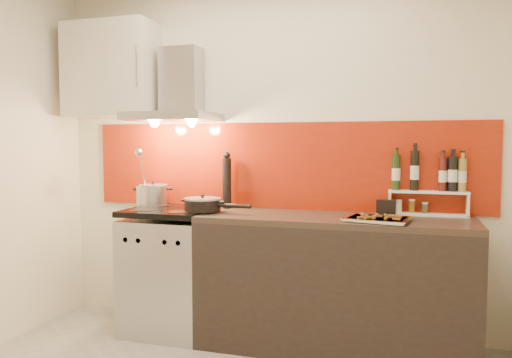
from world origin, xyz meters
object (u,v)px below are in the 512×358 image
(saute_pan, at_px, (204,204))
(baking_tray, at_px, (377,219))
(range_stove, at_px, (171,271))
(pepper_mill, at_px, (227,181))
(stock_pot, at_px, (153,195))
(counter, at_px, (334,283))

(saute_pan, height_order, baking_tray, saute_pan)
(range_stove, height_order, pepper_mill, pepper_mill)
(saute_pan, bearing_deg, stock_pot, 158.28)
(stock_pot, relative_size, pepper_mill, 0.51)
(range_stove, height_order, saute_pan, saute_pan)
(stock_pot, xyz_separation_m, pepper_mill, (0.58, 0.06, 0.11))
(range_stove, xyz_separation_m, pepper_mill, (0.37, 0.21, 0.66))
(baking_tray, bearing_deg, saute_pan, 177.21)
(stock_pot, bearing_deg, baking_tray, -8.66)
(saute_pan, bearing_deg, baking_tray, -2.79)
(counter, xyz_separation_m, pepper_mill, (-0.83, 0.20, 0.66))
(counter, xyz_separation_m, stock_pot, (-1.42, 0.14, 0.54))
(range_stove, distance_m, baking_tray, 1.56)
(range_stove, bearing_deg, pepper_mill, 29.48)
(counter, height_order, stock_pot, stock_pot)
(range_stove, relative_size, saute_pan, 1.82)
(stock_pot, height_order, pepper_mill, pepper_mill)
(range_stove, distance_m, saute_pan, 0.59)
(saute_pan, relative_size, pepper_mill, 1.18)
(saute_pan, bearing_deg, range_stove, 168.45)
(stock_pot, xyz_separation_m, saute_pan, (0.50, -0.20, -0.03))
(counter, bearing_deg, stock_pot, 174.47)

